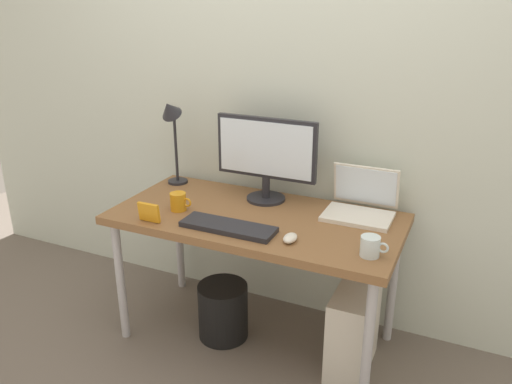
{
  "coord_description": "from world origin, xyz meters",
  "views": [
    {
      "loc": [
        0.94,
        -2.06,
        1.69
      ],
      "look_at": [
        0.0,
        0.0,
        0.82
      ],
      "focal_mm": 35.91,
      "sensor_mm": 36.0,
      "label": 1
    }
  ],
  "objects_px": {
    "photo_frame": "(149,212)",
    "desk_lamp": "(171,123)",
    "mouse": "(290,238)",
    "monitor": "(266,154)",
    "computer_tower": "(353,330)",
    "wastebasket": "(223,311)",
    "desk": "(256,227)",
    "laptop": "(361,203)",
    "coffee_mug": "(179,202)",
    "glass_cup": "(371,246)",
    "keyboard": "(228,227)"
  },
  "relations": [
    {
      "from": "photo_frame",
      "to": "desk_lamp",
      "type": "bearing_deg",
      "value": 109.83
    },
    {
      "from": "mouse",
      "to": "monitor",
      "type": "bearing_deg",
      "value": 125.83
    },
    {
      "from": "computer_tower",
      "to": "desk_lamp",
      "type": "bearing_deg",
      "value": 168.81
    },
    {
      "from": "photo_frame",
      "to": "wastebasket",
      "type": "bearing_deg",
      "value": 40.58
    },
    {
      "from": "desk",
      "to": "laptop",
      "type": "relative_size",
      "value": 4.34
    },
    {
      "from": "desk_lamp",
      "to": "coffee_mug",
      "type": "xyz_separation_m",
      "value": [
        0.22,
        -0.3,
        -0.31
      ]
    },
    {
      "from": "monitor",
      "to": "wastebasket",
      "type": "relative_size",
      "value": 1.76
    },
    {
      "from": "laptop",
      "to": "glass_cup",
      "type": "relative_size",
      "value": 2.77
    },
    {
      "from": "mouse",
      "to": "glass_cup",
      "type": "bearing_deg",
      "value": 2.29
    },
    {
      "from": "desk",
      "to": "coffee_mug",
      "type": "xyz_separation_m",
      "value": [
        -0.37,
        -0.1,
        0.11
      ]
    },
    {
      "from": "mouse",
      "to": "photo_frame",
      "type": "xyz_separation_m",
      "value": [
        -0.67,
        -0.08,
        0.03
      ]
    },
    {
      "from": "monitor",
      "to": "laptop",
      "type": "height_order",
      "value": "monitor"
    },
    {
      "from": "laptop",
      "to": "keyboard",
      "type": "relative_size",
      "value": 0.73
    },
    {
      "from": "monitor",
      "to": "glass_cup",
      "type": "bearing_deg",
      "value": -31.53
    },
    {
      "from": "desk_lamp",
      "to": "wastebasket",
      "type": "bearing_deg",
      "value": -31.26
    },
    {
      "from": "keyboard",
      "to": "desk_lamp",
      "type": "bearing_deg",
      "value": 143.71
    },
    {
      "from": "mouse",
      "to": "wastebasket",
      "type": "relative_size",
      "value": 0.3
    },
    {
      "from": "coffee_mug",
      "to": "computer_tower",
      "type": "distance_m",
      "value": 1.04
    },
    {
      "from": "laptop",
      "to": "glass_cup",
      "type": "xyz_separation_m",
      "value": [
        0.14,
        -0.4,
        -0.01
      ]
    },
    {
      "from": "mouse",
      "to": "computer_tower",
      "type": "relative_size",
      "value": 0.21
    },
    {
      "from": "coffee_mug",
      "to": "wastebasket",
      "type": "height_order",
      "value": "coffee_mug"
    },
    {
      "from": "monitor",
      "to": "wastebasket",
      "type": "distance_m",
      "value": 0.85
    },
    {
      "from": "monitor",
      "to": "keyboard",
      "type": "xyz_separation_m",
      "value": [
        -0.01,
        -0.4,
        -0.24
      ]
    },
    {
      "from": "coffee_mug",
      "to": "wastebasket",
      "type": "relative_size",
      "value": 0.38
    },
    {
      "from": "desk",
      "to": "wastebasket",
      "type": "bearing_deg",
      "value": -160.93
    },
    {
      "from": "desk_lamp",
      "to": "computer_tower",
      "type": "height_order",
      "value": "desk_lamp"
    },
    {
      "from": "desk",
      "to": "desk_lamp",
      "type": "xyz_separation_m",
      "value": [
        -0.59,
        0.2,
        0.42
      ]
    },
    {
      "from": "photo_frame",
      "to": "laptop",
      "type": "bearing_deg",
      "value": 29.61
    },
    {
      "from": "wastebasket",
      "to": "desk",
      "type": "bearing_deg",
      "value": 19.07
    },
    {
      "from": "monitor",
      "to": "photo_frame",
      "type": "height_order",
      "value": "monitor"
    },
    {
      "from": "computer_tower",
      "to": "wastebasket",
      "type": "relative_size",
      "value": 1.4
    },
    {
      "from": "glass_cup",
      "to": "photo_frame",
      "type": "height_order",
      "value": "photo_frame"
    },
    {
      "from": "desk",
      "to": "monitor",
      "type": "height_order",
      "value": "monitor"
    },
    {
      "from": "glass_cup",
      "to": "photo_frame",
      "type": "bearing_deg",
      "value": -174.69
    },
    {
      "from": "computer_tower",
      "to": "monitor",
      "type": "bearing_deg",
      "value": 158.41
    },
    {
      "from": "keyboard",
      "to": "mouse",
      "type": "xyz_separation_m",
      "value": [
        0.3,
        -0.0,
        0.01
      ]
    },
    {
      "from": "desk_lamp",
      "to": "wastebasket",
      "type": "distance_m",
      "value": 1.04
    },
    {
      "from": "wastebasket",
      "to": "mouse",
      "type": "bearing_deg",
      "value": -18.59
    },
    {
      "from": "coffee_mug",
      "to": "glass_cup",
      "type": "distance_m",
      "value": 0.97
    },
    {
      "from": "desk_lamp",
      "to": "glass_cup",
      "type": "relative_size",
      "value": 4.26
    },
    {
      "from": "glass_cup",
      "to": "photo_frame",
      "type": "xyz_separation_m",
      "value": [
        -1.01,
        -0.09,
        0.01
      ]
    },
    {
      "from": "mouse",
      "to": "laptop",
      "type": "bearing_deg",
      "value": 64.0
    },
    {
      "from": "monitor",
      "to": "mouse",
      "type": "bearing_deg",
      "value": -54.17
    },
    {
      "from": "desk",
      "to": "monitor",
      "type": "distance_m",
      "value": 0.37
    },
    {
      "from": "desk_lamp",
      "to": "wastebasket",
      "type": "xyz_separation_m",
      "value": [
        0.43,
        -0.26,
        -0.91
      ]
    },
    {
      "from": "mouse",
      "to": "photo_frame",
      "type": "bearing_deg",
      "value": -173.17
    },
    {
      "from": "desk",
      "to": "keyboard",
      "type": "bearing_deg",
      "value": -103.92
    },
    {
      "from": "laptop",
      "to": "desk_lamp",
      "type": "bearing_deg",
      "value": -179.13
    },
    {
      "from": "glass_cup",
      "to": "computer_tower",
      "type": "bearing_deg",
      "value": 114.85
    },
    {
      "from": "mouse",
      "to": "wastebasket",
      "type": "bearing_deg",
      "value": 161.41
    }
  ]
}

